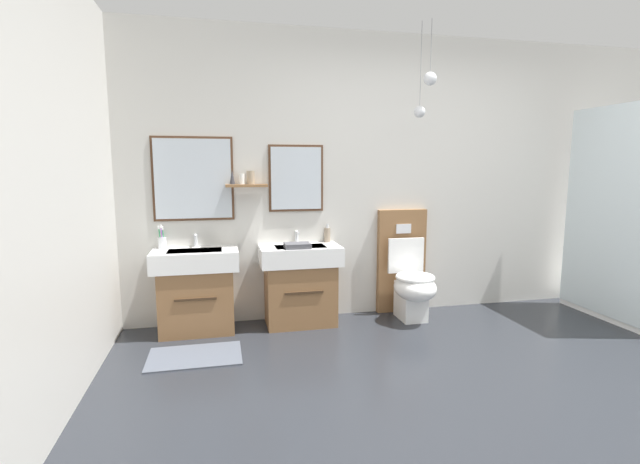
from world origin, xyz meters
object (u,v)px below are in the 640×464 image
Objects in this scene: toothbrush_cup at (162,241)px; soap_dispenser at (327,235)px; shower_tray at (632,276)px; vanity_sink_right at (300,283)px; folded_hand_towel at (297,246)px; vanity_sink_left at (197,288)px; toilet at (408,277)px.

toothbrush_cup is 1.46m from soap_dispenser.
toothbrush_cup is 0.11× the size of shower_tray.
toothbrush_cup is 4.29m from shower_tray.
toothbrush_cup reaches higher than vanity_sink_right.
folded_hand_towel is (-0.04, -0.11, 0.36)m from vanity_sink_right.
vanity_sink_left is at bearing 180.00° from vanity_sink_right.
toothbrush_cup is at bearing 167.72° from folded_hand_towel.
shower_tray reaches higher than toilet.
vanity_sink_right is at bearing 0.00° from vanity_sink_left.
toothbrush_cup is at bearing 173.50° from vanity_sink_right.
shower_tray reaches higher than vanity_sink_right.
shower_tray is at bearing -13.11° from toilet.
folded_hand_towel is (0.86, -0.11, 0.36)m from vanity_sink_left.
toothbrush_cup is (-1.17, 0.13, 0.39)m from vanity_sink_right.
vanity_sink_left is 0.90m from vanity_sink_right.
vanity_sink_right is 1.24m from toothbrush_cup.
vanity_sink_left is at bearing 179.19° from toilet.
shower_tray reaches higher than soap_dispenser.
shower_tray is (3.10, -0.39, -0.34)m from folded_hand_towel.
shower_tray is (2.77, -0.64, -0.39)m from soap_dispenser.
vanity_sink_left is at bearing 172.50° from folded_hand_towel.
folded_hand_towel is at bearing -7.50° from vanity_sink_left.
folded_hand_towel is 0.11× the size of shower_tray.
vanity_sink_left is at bearing -173.06° from soap_dispenser.
toothbrush_cup is (-2.20, 0.16, 0.39)m from toilet.
soap_dispenser is (-0.74, 0.17, 0.41)m from toilet.
shower_tray is (4.23, -0.63, -0.37)m from toothbrush_cup.
toothbrush_cup is at bearing 154.17° from vanity_sink_left.
soap_dispenser is (0.29, 0.14, 0.41)m from vanity_sink_right.
folded_hand_towel is at bearing -175.40° from toilet.
toilet is at bearing 166.89° from shower_tray.
vanity_sink_left is at bearing -25.83° from toothbrush_cup.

